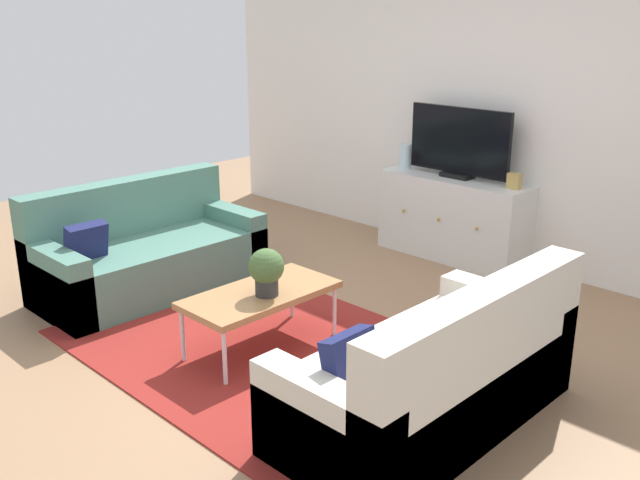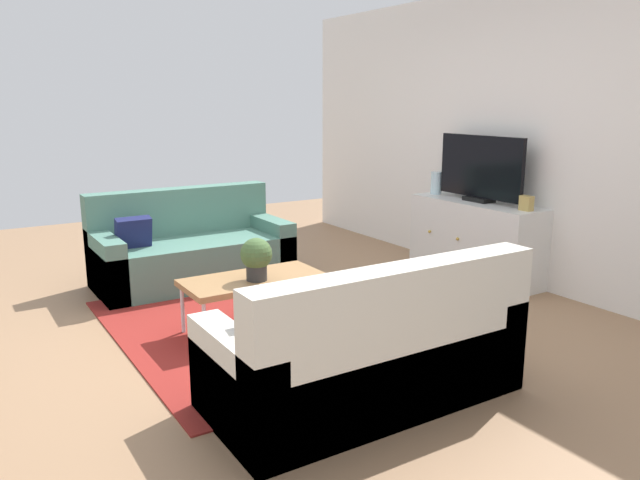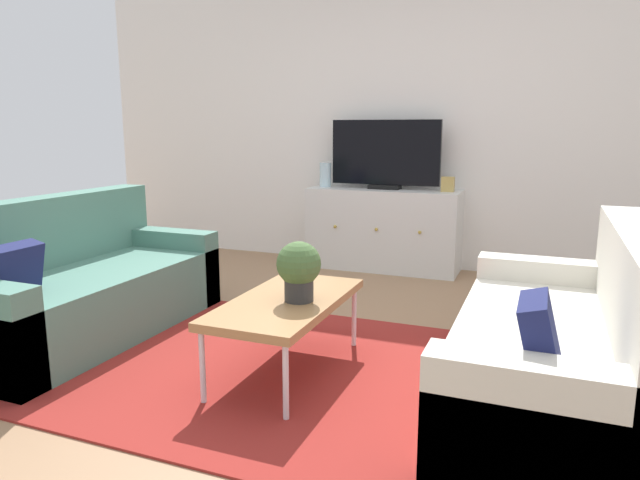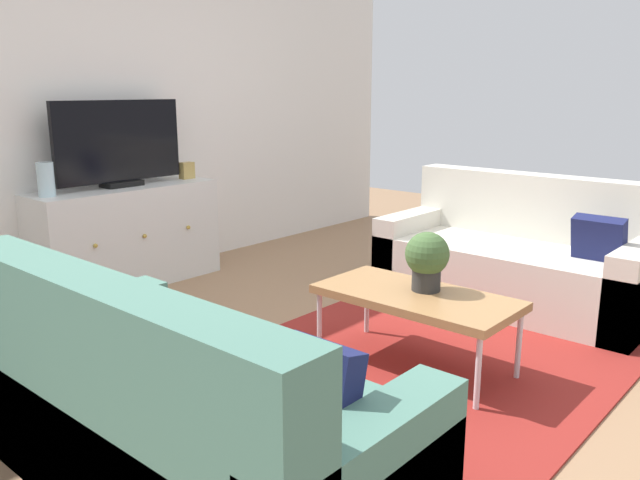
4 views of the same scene
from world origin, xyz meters
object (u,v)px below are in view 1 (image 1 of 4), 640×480
Objects in this scene: potted_plant at (266,270)px; couch_left_side at (144,255)px; glass_vase at (405,156)px; tv_console at (453,218)px; mantel_clock at (514,181)px; flat_screen_tv at (459,143)px; coffee_table at (261,296)px; couch_right_side at (439,380)px.

couch_left_side is at bearing 177.78° from potted_plant.
tv_console is at bearing -0.00° from glass_vase.
mantel_clock is (1.91, 2.37, 0.52)m from couch_left_side.
flat_screen_tv is at bearing 178.00° from mantel_clock.
mantel_clock is at bearing 51.18° from couch_left_side.
couch_left_side is 2.73m from tv_console.
tv_console is 0.72m from mantel_clock.
coffee_table is 2.50m from mantel_clock.
couch_left_side is 1.76× the size of flat_screen_tv.
coffee_table is 2.43m from tv_console.
potted_plant is at bearing -7.80° from coffee_table.
flat_screen_tv is 4.40× the size of glass_vase.
coffee_table is at bearing -86.33° from tv_console.
glass_vase is (0.77, 2.37, 0.57)m from couch_left_side.
coffee_table is 1.03× the size of flat_screen_tv.
flat_screen_tv is at bearing 93.64° from coffee_table.
glass_vase reaches higher than potted_plant.
coffee_table is at bearing -86.36° from flat_screen_tv.
couch_left_side is 1.27× the size of tv_console.
couch_right_side reaches higher than coffee_table.
couch_left_side is at bearing -107.88° from glass_vase.
couch_right_side is at bearing 0.00° from couch_left_side.
tv_console is (-0.23, 2.44, -0.21)m from potted_plant.
potted_plant is at bearing -177.34° from couch_right_side.
couch_right_side is 3.23m from glass_vase.
couch_right_side is (2.87, 0.00, 0.00)m from couch_left_side.
potted_plant is (1.57, -0.06, 0.30)m from couch_left_side.
potted_plant is 2.58m from glass_vase.
couch_left_side is 2.56m from glass_vase.
couch_right_side is 1.39m from coffee_table.
couch_right_side is 1.76× the size of flat_screen_tv.
potted_plant is 2.39× the size of mantel_clock.
mantel_clock reaches higher than couch_right_side.
couch_left_side is 1.50m from coffee_table.
tv_console is (1.34, 2.37, 0.09)m from couch_left_side.
couch_left_side reaches higher than coffee_table.
mantel_clock is (0.57, 0.00, 0.44)m from tv_console.
tv_console is at bearing -90.00° from flat_screen_tv.
tv_console is 0.75m from glass_vase.
flat_screen_tv reaches higher than coffee_table.
tv_console is 6.10× the size of glass_vase.
couch_right_side is at bearing 2.66° from potted_plant.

